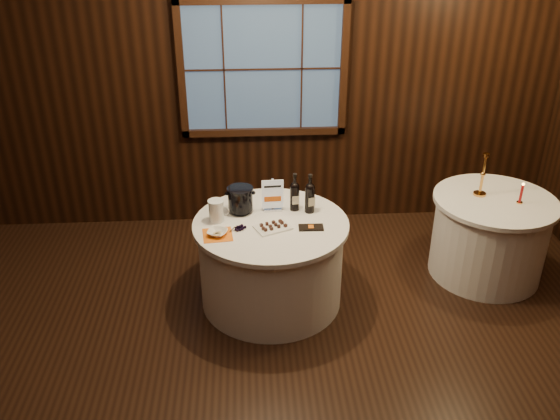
{
  "coord_description": "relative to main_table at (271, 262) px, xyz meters",
  "views": [
    {
      "loc": [
        -0.18,
        -3.22,
        3.12
      ],
      "look_at": [
        0.07,
        0.9,
        0.93
      ],
      "focal_mm": 38.0,
      "sensor_mm": 36.0,
      "label": 1
    }
  ],
  "objects": [
    {
      "name": "glass_pitcher",
      "position": [
        -0.44,
        0.05,
        0.48
      ],
      "size": [
        0.17,
        0.13,
        0.19
      ],
      "rotation": [
        0.0,
        0.0,
        -0.13
      ],
      "color": "white",
      "rests_on": "main_table"
    },
    {
      "name": "main_table",
      "position": [
        0.0,
        0.0,
        0.0
      ],
      "size": [
        1.28,
        1.28,
        0.77
      ],
      "color": "white",
      "rests_on": "ground"
    },
    {
      "name": "red_candle",
      "position": [
        2.17,
        0.21,
        0.46
      ],
      "size": [
        0.05,
        0.05,
        0.19
      ],
      "color": "gold",
      "rests_on": "side_table"
    },
    {
      "name": "port_bottle_right",
      "position": [
        0.33,
        0.16,
        0.53
      ],
      "size": [
        0.08,
        0.09,
        0.34
      ],
      "rotation": [
        0.0,
        0.0,
        0.33
      ],
      "color": "black",
      "rests_on": "main_table"
    },
    {
      "name": "grape_bunch",
      "position": [
        -0.25,
        -0.12,
        0.4
      ],
      "size": [
        0.16,
        0.1,
        0.04
      ],
      "rotation": [
        0.0,
        0.0,
        0.42
      ],
      "color": "black",
      "rests_on": "main_table"
    },
    {
      "name": "cracker_bowl",
      "position": [
        -0.43,
        -0.18,
        0.41
      ],
      "size": [
        0.19,
        0.19,
        0.04
      ],
      "primitive_type": "imported",
      "rotation": [
        0.0,
        0.0,
        -0.35
      ],
      "color": "white",
      "rests_on": "orange_napkin"
    },
    {
      "name": "sign_stand",
      "position": [
        0.03,
        0.21,
        0.48
      ],
      "size": [
        0.18,
        0.09,
        0.29
      ],
      "rotation": [
        0.0,
        0.0,
        0.05
      ],
      "color": "silver",
      "rests_on": "main_table"
    },
    {
      "name": "port_bottle_left",
      "position": [
        0.21,
        0.21,
        0.53
      ],
      "size": [
        0.08,
        0.08,
        0.33
      ],
      "rotation": [
        0.0,
        0.0,
        0.14
      ],
      "color": "black",
      "rests_on": "main_table"
    },
    {
      "name": "chocolate_box",
      "position": [
        0.32,
        -0.12,
        0.39
      ],
      "size": [
        0.2,
        0.1,
        0.02
      ],
      "primitive_type": "cube",
      "rotation": [
        0.0,
        0.0,
        -0.02
      ],
      "color": "black",
      "rests_on": "main_table"
    },
    {
      "name": "back_wall",
      "position": [
        0.0,
        1.48,
        1.16
      ],
      "size": [
        6.0,
        0.1,
        3.0
      ],
      "color": "black",
      "rests_on": "ground"
    },
    {
      "name": "chocolate_plate",
      "position": [
        0.01,
        -0.1,
        0.4
      ],
      "size": [
        0.33,
        0.28,
        0.04
      ],
      "rotation": [
        0.0,
        0.0,
        0.42
      ],
      "color": "white",
      "rests_on": "main_table"
    },
    {
      "name": "side_table",
      "position": [
        2.0,
        0.3,
        0.0
      ],
      "size": [
        1.08,
        1.08,
        0.77
      ],
      "color": "white",
      "rests_on": "ground"
    },
    {
      "name": "orange_napkin",
      "position": [
        -0.43,
        -0.18,
        0.38
      ],
      "size": [
        0.25,
        0.25,
        0.0
      ],
      "primitive_type": "cube",
      "rotation": [
        0.0,
        0.0,
        0.11
      ],
      "color": "orange",
      "rests_on": "main_table"
    },
    {
      "name": "brass_candlestick",
      "position": [
        1.88,
        0.39,
        0.53
      ],
      "size": [
        0.11,
        0.11,
        0.4
      ],
      "color": "gold",
      "rests_on": "side_table"
    },
    {
      "name": "ground",
      "position": [
        0.0,
        -1.0,
        -0.39
      ],
      "size": [
        6.0,
        6.0,
        0.0
      ],
      "primitive_type": "plane",
      "color": "black",
      "rests_on": "ground"
    },
    {
      "name": "ice_bucket",
      "position": [
        -0.24,
        0.19,
        0.5
      ],
      "size": [
        0.22,
        0.22,
        0.22
      ],
      "color": "black",
      "rests_on": "main_table"
    }
  ]
}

